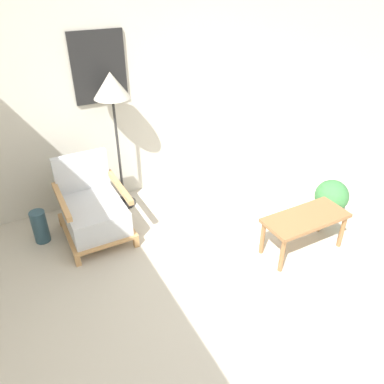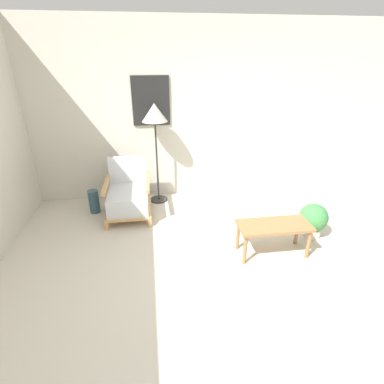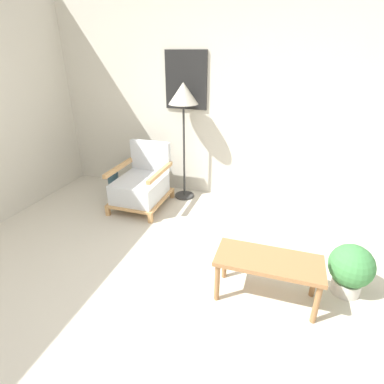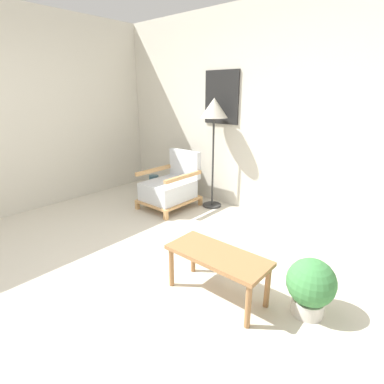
{
  "view_description": "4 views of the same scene",
  "coord_description": "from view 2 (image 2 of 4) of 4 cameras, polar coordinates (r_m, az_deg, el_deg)",
  "views": [
    {
      "loc": [
        -1.66,
        -1.45,
        2.46
      ],
      "look_at": [
        -0.19,
        1.29,
        0.55
      ],
      "focal_mm": 35.0,
      "sensor_mm": 36.0,
      "label": 1
    },
    {
      "loc": [
        -0.69,
        -2.22,
        2.19
      ],
      "look_at": [
        -0.19,
        1.29,
        0.55
      ],
      "focal_mm": 28.0,
      "sensor_mm": 36.0,
      "label": 2
    },
    {
      "loc": [
        0.68,
        -1.41,
        1.89
      ],
      "look_at": [
        -0.19,
        1.29,
        0.55
      ],
      "focal_mm": 28.0,
      "sensor_mm": 36.0,
      "label": 3
    },
    {
      "loc": [
        1.9,
        -1.13,
        1.62
      ],
      "look_at": [
        -0.19,
        1.29,
        0.55
      ],
      "focal_mm": 28.0,
      "sensor_mm": 36.0,
      "label": 4
    }
  ],
  "objects": [
    {
      "name": "vase",
      "position": [
        4.73,
        -18.16,
        -1.72
      ],
      "size": [
        0.15,
        0.15,
        0.35
      ],
      "primitive_type": "cylinder",
      "color": "#2D4C5B",
      "rests_on": "ground_plane"
    },
    {
      "name": "potted_plant",
      "position": [
        4.18,
        22.08,
        -4.83
      ],
      "size": [
        0.36,
        0.36,
        0.46
      ],
      "color": "beige",
      "rests_on": "ground_plane"
    },
    {
      "name": "wall_back",
      "position": [
        4.84,
        0.11,
        14.84
      ],
      "size": [
        8.0,
        0.09,
        2.7
      ],
      "color": "beige",
      "rests_on": "ground_plane"
    },
    {
      "name": "ground_plane",
      "position": [
        3.19,
        6.99,
        -18.76
      ],
      "size": [
        14.0,
        14.0,
        0.0
      ],
      "primitive_type": "plane",
      "color": "beige"
    },
    {
      "name": "coffee_table",
      "position": [
        3.64,
        15.33,
        -6.74
      ],
      "size": [
        0.84,
        0.37,
        0.4
      ],
      "color": "olive",
      "rests_on": "ground_plane"
    },
    {
      "name": "armchair",
      "position": [
        4.47,
        -12.03,
        -0.75
      ],
      "size": [
        0.64,
        0.77,
        0.8
      ],
      "color": "tan",
      "rests_on": "ground_plane"
    },
    {
      "name": "floor_lamp",
      "position": [
        4.53,
        -7.11,
        13.75
      ],
      "size": [
        0.38,
        0.38,
        1.55
      ],
      "color": "#2D2D2D",
      "rests_on": "ground_plane"
    }
  ]
}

